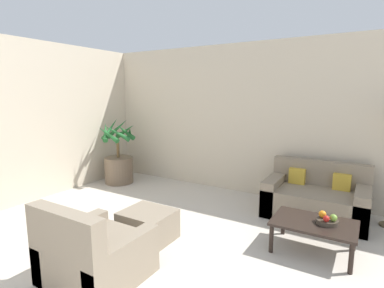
{
  "coord_description": "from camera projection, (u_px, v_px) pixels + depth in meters",
  "views": [
    {
      "loc": [
        1.27,
        0.91,
        1.82
      ],
      "look_at": [
        -1.23,
        5.05,
        1.0
      ],
      "focal_mm": 28.0,
      "sensor_mm": 36.0,
      "label": 1
    }
  ],
  "objects": [
    {
      "name": "wall_back",
      "position": [
        285.0,
        122.0,
        5.05
      ],
      "size": [
        8.78,
        0.06,
        2.7
      ],
      "color": "beige",
      "rests_on": "ground_plane"
    },
    {
      "name": "potted_palm",
      "position": [
        119.0,
        162.0,
        6.12
      ],
      "size": [
        0.77,
        0.78,
        1.33
      ],
      "color": "brown",
      "rests_on": "ground_plane"
    },
    {
      "name": "sofa_loveseat",
      "position": [
        316.0,
        199.0,
        4.44
      ],
      "size": [
        1.41,
        0.85,
        0.8
      ],
      "color": "gray",
      "rests_on": "ground_plane"
    },
    {
      "name": "coffee_table",
      "position": [
        314.0,
        226.0,
        3.44
      ],
      "size": [
        0.91,
        0.63,
        0.36
      ],
      "color": "black",
      "rests_on": "ground_plane"
    },
    {
      "name": "fruit_bowl",
      "position": [
        327.0,
        221.0,
        3.38
      ],
      "size": [
        0.24,
        0.24,
        0.05
      ],
      "color": "#42382D",
      "rests_on": "coffee_table"
    },
    {
      "name": "apple_red",
      "position": [
        326.0,
        219.0,
        3.31
      ],
      "size": [
        0.07,
        0.07,
        0.07
      ],
      "color": "red",
      "rests_on": "fruit_bowl"
    },
    {
      "name": "apple_green",
      "position": [
        333.0,
        218.0,
        3.32
      ],
      "size": [
        0.08,
        0.08,
        0.08
      ],
      "color": "olive",
      "rests_on": "fruit_bowl"
    },
    {
      "name": "orange_fruit",
      "position": [
        322.0,
        214.0,
        3.42
      ],
      "size": [
        0.08,
        0.08,
        0.08
      ],
      "color": "orange",
      "rests_on": "fruit_bowl"
    },
    {
      "name": "armchair",
      "position": [
        94.0,
        255.0,
        2.93
      ],
      "size": [
        0.89,
        0.84,
        0.82
      ],
      "color": "gray",
      "rests_on": "ground_plane"
    },
    {
      "name": "ottoman",
      "position": [
        148.0,
        225.0,
        3.75
      ],
      "size": [
        0.61,
        0.54,
        0.37
      ],
      "color": "gray",
      "rests_on": "ground_plane"
    }
  ]
}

